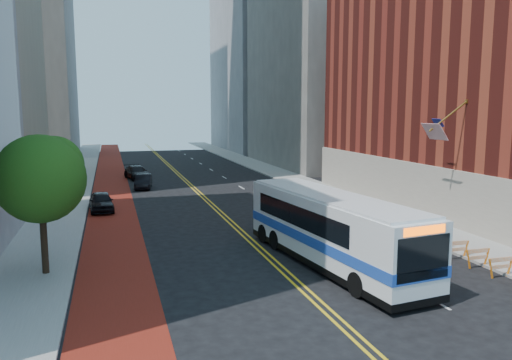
{
  "coord_description": "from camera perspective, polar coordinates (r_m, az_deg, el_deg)",
  "views": [
    {
      "loc": [
        -8.09,
        -19.2,
        7.99
      ],
      "look_at": [
        -0.1,
        8.0,
        3.97
      ],
      "focal_mm": 35.0,
      "sensor_mm": 36.0,
      "label": 1
    }
  ],
  "objects": [
    {
      "name": "car_a",
      "position": [
        41.39,
        -17.27,
        -2.37
      ],
      "size": [
        2.07,
        4.55,
        1.51
      ],
      "primitive_type": "imported",
      "rotation": [
        0.0,
        0.0,
        0.06
      ],
      "color": "black",
      "rests_on": "ground"
    },
    {
      "name": "center_line_outer",
      "position": [
        50.53,
        -6.75,
        -1.09
      ],
      "size": [
        0.14,
        140.0,
        0.01
      ],
      "primitive_type": "cube",
      "color": "gold",
      "rests_on": "ground"
    },
    {
      "name": "ground",
      "position": [
        22.32,
        6.2,
        -12.96
      ],
      "size": [
        160.0,
        160.0,
        0.0
      ],
      "primitive_type": "plane",
      "color": "black",
      "rests_on": "ground"
    },
    {
      "name": "bus_lane_paint",
      "position": [
        49.85,
        -16.17,
        -1.48
      ],
      "size": [
        3.6,
        140.0,
        0.01
      ],
      "primitive_type": "cube",
      "color": "maroon",
      "rests_on": "ground"
    },
    {
      "name": "car_b",
      "position": [
        52.1,
        -12.74,
        -0.17
      ],
      "size": [
        2.1,
        4.49,
        1.42
      ],
      "primitive_type": "imported",
      "rotation": [
        0.0,
        0.0,
        -0.14
      ],
      "color": "black",
      "rests_on": "ground"
    },
    {
      "name": "construction_barriers",
      "position": [
        29.64,
        21.1,
        -6.78
      ],
      "size": [
        1.42,
        10.91,
        1.0
      ],
      "color": "orange",
      "rests_on": "ground"
    },
    {
      "name": "midrise_right_near",
      "position": [
        75.02,
        8.73,
        17.19
      ],
      "size": [
        18.0,
        26.0,
        40.0
      ],
      "primitive_type": "cube",
      "color": "slate",
      "rests_on": "ground"
    },
    {
      "name": "transit_bus",
      "position": [
        26.09,
        8.4,
        -5.45
      ],
      "size": [
        4.61,
        13.73,
        3.7
      ],
      "rotation": [
        0.0,
        0.0,
        0.12
      ],
      "color": "white",
      "rests_on": "ground"
    },
    {
      "name": "sidewalk_left",
      "position": [
        49.99,
        -20.65,
        -1.57
      ],
      "size": [
        4.0,
        140.0,
        0.15
      ],
      "primitive_type": "cube",
      "color": "gray",
      "rests_on": "ground"
    },
    {
      "name": "sidewalk_right",
      "position": [
        53.73,
        5.77,
        -0.45
      ],
      "size": [
        4.0,
        140.0,
        0.15
      ],
      "primitive_type": "cube",
      "color": "gray",
      "rests_on": "ground"
    },
    {
      "name": "midrise_right_far",
      "position": [
        104.21,
        1.97,
        18.85
      ],
      "size": [
        20.0,
        28.0,
        55.0
      ],
      "primitive_type": "cube",
      "color": "gray",
      "rests_on": "ground"
    },
    {
      "name": "center_line_inner",
      "position": [
        50.47,
        -7.15,
        -1.11
      ],
      "size": [
        0.14,
        140.0,
        0.01
      ],
      "primitive_type": "cube",
      "color": "gold",
      "rests_on": "ground"
    },
    {
      "name": "lane_dashes",
      "position": [
        59.18,
        -3.64,
        0.29
      ],
      "size": [
        0.14,
        98.2,
        0.01
      ],
      "color": "silver",
      "rests_on": "ground"
    },
    {
      "name": "car_c",
      "position": [
        59.31,
        -13.43,
        0.84
      ],
      "size": [
        3.18,
        5.55,
        1.51
      ],
      "primitive_type": "imported",
      "rotation": [
        0.0,
        0.0,
        0.21
      ],
      "color": "black",
      "rests_on": "ground"
    },
    {
      "name": "street_tree",
      "position": [
        25.63,
        -23.31,
        0.5
      ],
      "size": [
        4.2,
        4.2,
        6.7
      ],
      "color": "black",
      "rests_on": "sidewalk_left"
    }
  ]
}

